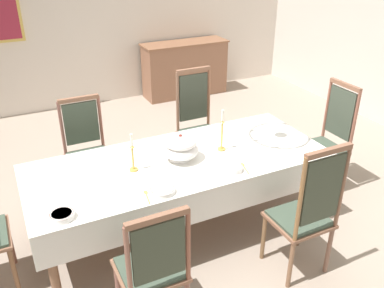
{
  "coord_description": "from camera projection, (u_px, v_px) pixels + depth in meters",
  "views": [
    {
      "loc": [
        -1.28,
        -3.16,
        2.49
      ],
      "look_at": [
        0.13,
        -0.26,
        0.85
      ],
      "focal_mm": 38.69,
      "sensor_mm": 36.0,
      "label": 1
    }
  ],
  "objects": [
    {
      "name": "chair_head_east",
      "position": [
        328.0,
        138.0,
        4.33
      ],
      "size": [
        0.42,
        0.44,
        1.17
      ],
      "rotation": [
        0.0,
        0.0,
        1.57
      ],
      "color": "brown",
      "rests_on": "ground"
    },
    {
      "name": "bowl_far_left",
      "position": [
        62.0,
        215.0,
        2.84
      ],
      "size": [
        0.17,
        0.17,
        0.04
      ],
      "color": "white",
      "rests_on": "tablecloth"
    },
    {
      "name": "spoon_secondary",
      "position": [
        243.0,
        166.0,
        3.49
      ],
      "size": [
        0.06,
        0.18,
        0.01
      ],
      "rotation": [
        0.0,
        0.0,
        -0.23
      ],
      "color": "gold",
      "rests_on": "tablecloth"
    },
    {
      "name": "chair_north_a",
      "position": [
        87.0,
        149.0,
        4.17
      ],
      "size": [
        0.44,
        0.42,
        1.07
      ],
      "rotation": [
        0.0,
        0.0,
        3.14
      ],
      "color": "brown",
      "rests_on": "ground"
    },
    {
      "name": "dining_table",
      "position": [
        180.0,
        167.0,
        3.62
      ],
      "size": [
        2.59,
        1.03,
        0.74
      ],
      "color": "brown",
      "rests_on": "ground"
    },
    {
      "name": "chair_north_b",
      "position": [
        198.0,
        123.0,
        4.65
      ],
      "size": [
        0.44,
        0.42,
        1.19
      ],
      "rotation": [
        0.0,
        0.0,
        3.14
      ],
      "color": "brown",
      "rests_on": "ground"
    },
    {
      "name": "candlestick_east",
      "position": [
        222.0,
        134.0,
        3.68
      ],
      "size": [
        0.07,
        0.07,
        0.39
      ],
      "color": "gold",
      "rests_on": "tablecloth"
    },
    {
      "name": "chair_south_b",
      "position": [
        307.0,
        211.0,
        3.17
      ],
      "size": [
        0.44,
        0.42,
        1.19
      ],
      "color": "brown",
      "rests_on": "ground"
    },
    {
      "name": "ground",
      "position": [
        169.0,
        213.0,
        4.16
      ],
      "size": [
        7.26,
        6.61,
        0.04
      ],
      "primitive_type": "cube",
      "color": "gray"
    },
    {
      "name": "bowl_near_left",
      "position": [
        163.0,
        190.0,
        3.12
      ],
      "size": [
        0.19,
        0.19,
        0.04
      ],
      "color": "white",
      "rests_on": "tablecloth"
    },
    {
      "name": "sideboard",
      "position": [
        185.0,
        69.0,
        7.0
      ],
      "size": [
        1.44,
        0.48,
        0.9
      ],
      "rotation": [
        0.0,
        0.0,
        3.14
      ],
      "color": "brown",
      "rests_on": "ground"
    },
    {
      "name": "tablecloth",
      "position": [
        180.0,
        166.0,
        3.62
      ],
      "size": [
        2.61,
        1.05,
        0.29
      ],
      "color": "white",
      "rests_on": "dining_table"
    },
    {
      "name": "candlestick_west",
      "position": [
        133.0,
        156.0,
        3.37
      ],
      "size": [
        0.07,
        0.07,
        0.33
      ],
      "color": "gold",
      "rests_on": "tablecloth"
    },
    {
      "name": "chair_south_a",
      "position": [
        153.0,
        267.0,
        2.7
      ],
      "size": [
        0.44,
        0.42,
        1.05
      ],
      "color": "brown",
      "rests_on": "ground"
    },
    {
      "name": "bowl_near_right",
      "position": [
        233.0,
        168.0,
        3.41
      ],
      "size": [
        0.16,
        0.16,
        0.04
      ],
      "color": "white",
      "rests_on": "tablecloth"
    },
    {
      "name": "soup_tureen",
      "position": [
        181.0,
        147.0,
        3.54
      ],
      "size": [
        0.31,
        0.31,
        0.24
      ],
      "color": "white",
      "rests_on": "tablecloth"
    },
    {
      "name": "spoon_primary",
      "position": [
        146.0,
        194.0,
        3.11
      ],
      "size": [
        0.05,
        0.18,
        0.01
      ],
      "rotation": [
        0.0,
        0.0,
        -0.16
      ],
      "color": "gold",
      "rests_on": "tablecloth"
    }
  ]
}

